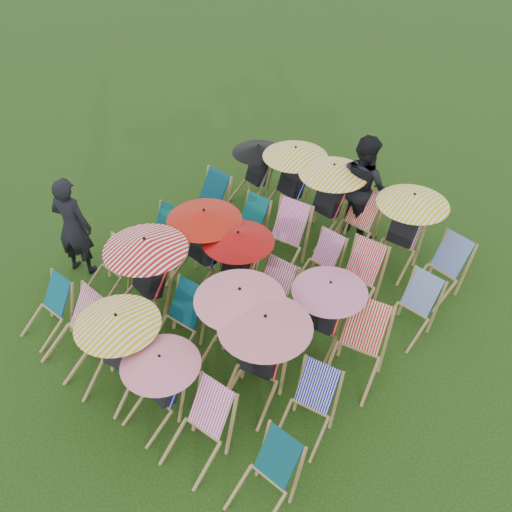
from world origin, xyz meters
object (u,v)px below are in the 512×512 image
Objects in this scene: person_rear at (363,185)px; person_left at (73,226)px; deckchair_5 at (264,479)px; deckchair_29 at (440,270)px; deckchair_0 at (46,310)px.

person_left is at bearing 72.56° from person_rear.
deckchair_5 is 5.46m from person_rear.
deckchair_5 is at bearing -79.35° from deckchair_29.
deckchair_5 reaches higher than deckchair_0.
person_rear is at bearing 171.84° from deckchair_29.
deckchair_0 is at bearing 86.53° from person_rear.
person_left reaches higher than deckchair_0.
person_rear is (-1.95, 5.08, 0.52)m from deckchair_5.
person_rear reaches higher than deckchair_0.
person_rear is (-1.86, 0.60, 0.50)m from deckchair_29.
deckchair_5 is 0.45× the size of person_rear.
person_left is at bearing 168.08° from deckchair_5.
deckchair_5 is 5.06m from person_left.
deckchair_29 is at bearing 47.63° from deckchair_0.
deckchair_29 is 2.02m from person_rear.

